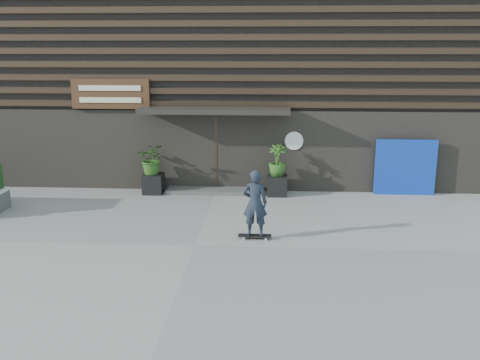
# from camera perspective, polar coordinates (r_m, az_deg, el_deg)

# --- Properties ---
(ground) EXTENTS (80.00, 80.00, 0.00)m
(ground) POSITION_cam_1_polar(r_m,az_deg,el_deg) (12.22, -4.85, -6.99)
(ground) COLOR gray
(ground) RESTS_ON ground
(entrance_step) EXTENTS (3.00, 0.80, 0.12)m
(entrance_step) POSITION_cam_1_polar(r_m,az_deg,el_deg) (16.55, -2.63, -1.12)
(entrance_step) COLOR #4A4A48
(entrance_step) RESTS_ON ground
(planter_pot_left) EXTENTS (0.60, 0.60, 0.60)m
(planter_pot_left) POSITION_cam_1_polar(r_m,az_deg,el_deg) (16.60, -9.25, -0.39)
(planter_pot_left) COLOR black
(planter_pot_left) RESTS_ON ground
(bamboo_left) EXTENTS (0.86, 0.75, 0.96)m
(bamboo_left) POSITION_cam_1_polar(r_m,az_deg,el_deg) (16.43, -9.35, 2.25)
(bamboo_left) COLOR #2D591E
(bamboo_left) RESTS_ON planter_pot_left
(planter_pot_right) EXTENTS (0.60, 0.60, 0.60)m
(planter_pot_right) POSITION_cam_1_polar(r_m,az_deg,el_deg) (16.21, 3.99, -0.59)
(planter_pot_right) COLOR black
(planter_pot_right) RESTS_ON ground
(bamboo_right) EXTENTS (0.54, 0.54, 0.96)m
(bamboo_right) POSITION_cam_1_polar(r_m,az_deg,el_deg) (16.03, 4.03, 2.11)
(bamboo_right) COLOR #2D591E
(bamboo_right) RESTS_ON planter_pot_right
(blue_tarp) EXTENTS (1.81, 0.14, 1.69)m
(blue_tarp) POSITION_cam_1_polar(r_m,az_deg,el_deg) (16.87, 17.26, 1.30)
(blue_tarp) COLOR #0C30A8
(blue_tarp) RESTS_ON ground
(building) EXTENTS (18.00, 11.00, 8.00)m
(building) POSITION_cam_1_polar(r_m,az_deg,el_deg) (21.32, -1.24, 12.95)
(building) COLOR black
(building) RESTS_ON ground
(skateboarder) EXTENTS (0.78, 0.38, 1.66)m
(skateboarder) POSITION_cam_1_polar(r_m,az_deg,el_deg) (12.31, 1.61, -2.51)
(skateboarder) COLOR black
(skateboarder) RESTS_ON ground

